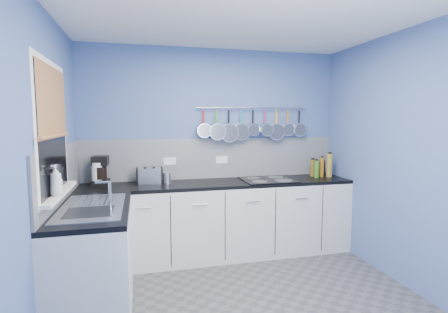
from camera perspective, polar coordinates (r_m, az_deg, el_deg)
name	(u,v)px	position (r m, az deg, el deg)	size (l,w,h in m)	color
floor	(250,309)	(3.27, 4.40, -23.98)	(3.20, 3.00, 0.02)	#47474C
ceiling	(253,8)	(2.97, 4.83, 23.39)	(3.20, 3.00, 0.02)	white
wall_back	(213,150)	(4.31, -1.79, 1.06)	(3.20, 0.02, 2.50)	#48609C
wall_front	(370,213)	(1.53, 23.13, -8.70)	(3.20, 0.02, 2.50)	#48609C
wall_left	(39,173)	(2.80, -28.47, -2.39)	(0.02, 3.00, 2.50)	#48609C
wall_right	(413,160)	(3.69, 29.01, -0.54)	(0.02, 3.00, 2.50)	#48609C
backsplash_back	(214,158)	(4.29, -1.72, -0.30)	(3.20, 0.02, 0.50)	#9D9EA1
backsplash_left	(61,174)	(3.39, -25.50, -2.61)	(0.02, 1.80, 0.50)	#9D9EA1
cabinet_run_back	(219,221)	(4.16, -0.84, -10.63)	(3.20, 0.60, 0.86)	silver
worktop_back	(219,184)	(4.06, -0.85, -4.53)	(3.20, 0.60, 0.04)	black
cabinet_run_left	(95,261)	(3.24, -20.79, -16.02)	(0.60, 1.20, 0.86)	silver
worktop_left	(92,210)	(3.10, -21.11, -8.27)	(0.60, 1.20, 0.04)	black
window_frame	(52,130)	(3.06, -26.72, 4.00)	(0.01, 1.00, 1.10)	white
window_glass	(53,130)	(3.06, -26.62, 4.00)	(0.01, 0.90, 1.00)	black
bamboo_blind	(53,101)	(3.06, -26.68, 8.22)	(0.01, 0.90, 0.55)	#955F36
window_sill	(59,193)	(3.11, -25.81, -5.50)	(0.10, 0.98, 0.03)	white
sink_unit	(92,207)	(3.09, -21.12, -7.84)	(0.50, 0.95, 0.01)	silver
mixer_tap	(110,196)	(2.88, -18.48, -6.21)	(0.12, 0.08, 0.26)	silver
socket_left	(170,161)	(4.20, -9.04, -0.79)	(0.15, 0.01, 0.09)	white
socket_right	(222,160)	(4.31, -0.39, -0.55)	(0.15, 0.01, 0.09)	white
pot_rail	(253,108)	(4.37, 4.85, 8.07)	(0.02, 0.02, 1.45)	silver
soap_bottle_a	(56,180)	(2.91, -26.27, -3.59)	(0.09, 0.09, 0.24)	white
soap_bottle_b	(57,184)	(2.95, -26.09, -4.12)	(0.08, 0.08, 0.17)	white
paper_towel	(97,174)	(4.05, -20.41, -2.79)	(0.12, 0.12, 0.26)	white
coffee_maker	(100,171)	(4.07, -19.93, -2.24)	(0.18, 0.20, 0.33)	black
toaster	(149,176)	(4.04, -12.34, -3.14)	(0.28, 0.16, 0.18)	silver
canister	(167,178)	(3.99, -9.49, -3.56)	(0.09, 0.09, 0.13)	silver
hob	(268,180)	(4.19, 7.33, -3.86)	(0.61, 0.54, 0.01)	black
pan_0	(204,123)	(4.19, -3.42, 5.65)	(0.18, 0.09, 0.37)	silver
pan_1	(216,124)	(4.23, -1.29, 5.46)	(0.21, 0.11, 0.40)	silver
pan_2	(229,125)	(4.26, 0.80, 5.27)	(0.24, 0.08, 0.43)	silver
pan_3	(241,124)	(4.31, 2.86, 5.40)	(0.22, 0.07, 0.41)	silver
pan_4	(253,122)	(4.35, 4.87, 5.75)	(0.16, 0.07, 0.35)	silver
pan_5	(265,122)	(4.41, 6.83, 5.71)	(0.17, 0.12, 0.36)	silver
pan_6	(276,124)	(4.47, 8.74, 5.35)	(0.22, 0.06, 0.41)	silver
pan_7	(288,122)	(4.53, 10.61, 5.65)	(0.17, 0.06, 0.36)	silver
pan_8	(299,123)	(4.60, 12.42, 5.56)	(0.18, 0.06, 0.37)	silver
condiment_0	(323,168)	(4.69, 16.17, -1.89)	(0.06, 0.06, 0.19)	black
condiment_1	(319,170)	(4.65, 15.53, -2.15)	(0.07, 0.07, 0.16)	#265919
condiment_2	(313,168)	(4.60, 14.55, -1.85)	(0.06, 0.06, 0.22)	brown
condiment_3	(329,165)	(4.60, 17.17, -1.40)	(0.07, 0.07, 0.30)	olive
condiment_4	(322,167)	(4.57, 16.00, -1.72)	(0.05, 0.05, 0.25)	#8C5914
condiment_5	(317,169)	(4.50, 15.18, -2.04)	(0.06, 0.06, 0.22)	#3F721E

